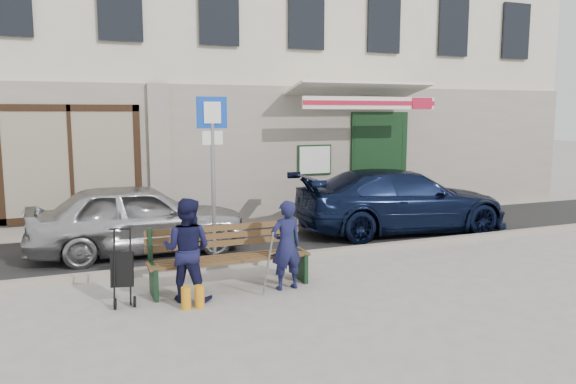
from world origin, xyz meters
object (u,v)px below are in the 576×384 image
car_navy (401,201)px  woman (187,250)px  man (286,245)px  parking_sign (213,152)px  car_silver (139,218)px  bench (227,258)px  stroller (122,271)px

car_navy → woman: bearing=122.4°
man → woman: woman is taller
parking_sign → man: (0.61, -1.83, -1.26)m
car_silver → woman: 2.92m
man → bench: bearing=-29.7°
bench → man: size_ratio=1.81×
car_silver → car_navy: (5.54, -0.14, 0.02)m
car_silver → woman: size_ratio=2.72×
parking_sign → woman: bearing=-119.8°
car_silver → stroller: (-0.57, -2.72, -0.21)m
man → parking_sign: bearing=-76.8°
bench → man: bearing=-24.5°
parking_sign → woman: size_ratio=1.98×
car_navy → man: bearing=131.1°
parking_sign → bench: (-0.19, -1.47, -1.47)m
car_silver → man: bearing=-149.7°
stroller → bench: bearing=16.5°
parking_sign → car_silver: bearing=130.6°
car_silver → car_navy: 5.54m
stroller → parking_sign: bearing=55.0°
stroller → man: bearing=5.8°
man → car_navy: bearing=-148.7°
car_navy → bench: (-4.61, -2.45, -0.23)m
car_silver → parking_sign: bearing=-135.0°
car_navy → woman: size_ratio=3.29×
bench → woman: bearing=-154.3°
parking_sign → stroller: 2.76m
car_silver → car_navy: size_ratio=0.83×
car_silver → man: 3.42m
car_navy → parking_sign: size_ratio=1.66×
car_silver → stroller: car_silver is taller
car_navy → man: size_ratio=3.56×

